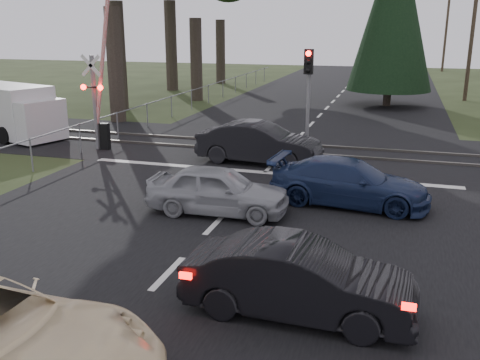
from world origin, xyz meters
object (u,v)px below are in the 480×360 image
at_px(crossing_signal, 99,100).
at_px(dark_hatchback, 299,280).
at_px(traffic_signal_center, 308,85).
at_px(white_van, 7,111).
at_px(blue_sedan, 349,182).
at_px(dark_car_far, 259,143).
at_px(utility_pole_mid, 473,28).
at_px(silver_car, 218,190).
at_px(utility_pole_far, 446,27).

bearing_deg(crossing_signal, dark_hatchback, -46.24).
xyz_separation_m(traffic_signal_center, white_van, (-13.75, 0.22, -1.62)).
bearing_deg(blue_sedan, white_van, 76.69).
bearing_deg(dark_car_far, blue_sedan, -132.96).
height_order(crossing_signal, traffic_signal_center, crossing_signal).
bearing_deg(dark_car_far, utility_pole_mid, -19.96).
bearing_deg(utility_pole_mid, traffic_signal_center, -111.21).
relative_size(traffic_signal_center, dark_car_far, 0.90).
height_order(dark_hatchback, blue_sedan, dark_hatchback).
distance_m(blue_sedan, dark_car_far, 5.35).
relative_size(crossing_signal, dark_hatchback, 1.72).
relative_size(dark_car_far, white_van, 0.72).
xyz_separation_m(dark_hatchback, dark_car_far, (-3.41, 10.29, 0.08)).
xyz_separation_m(crossing_signal, dark_car_far, (6.73, -0.30, -1.31)).
xyz_separation_m(utility_pole_mid, silver_car, (-8.70, -26.19, -4.07)).
xyz_separation_m(silver_car, dark_car_far, (-0.34, 5.67, 0.10)).
relative_size(traffic_signal_center, silver_car, 1.07).
height_order(traffic_signal_center, utility_pole_mid, utility_pole_mid).
xyz_separation_m(utility_pole_far, dark_car_far, (-9.04, -45.52, -3.97)).
bearing_deg(dark_hatchback, traffic_signal_center, 10.73).
bearing_deg(utility_pole_mid, dark_car_far, -113.79).
relative_size(crossing_signal, utility_pole_mid, 0.77).
height_order(utility_pole_mid, utility_pole_far, same).
bearing_deg(crossing_signal, silver_car, -40.17).
height_order(utility_pole_mid, silver_car, utility_pole_mid).
bearing_deg(utility_pole_mid, blue_sedan, -102.43).
height_order(blue_sedan, white_van, white_van).
distance_m(utility_pole_mid, blue_sedan, 25.33).
bearing_deg(blue_sedan, dark_car_far, 48.40).
bearing_deg(utility_pole_mid, utility_pole_far, 90.00).
bearing_deg(white_van, silver_car, -11.51).
relative_size(traffic_signal_center, utility_pole_mid, 0.46).
bearing_deg(utility_pole_mid, dark_hatchback, -100.35).
relative_size(traffic_signal_center, blue_sedan, 0.92).
bearing_deg(blue_sedan, dark_hatchback, -177.04).
xyz_separation_m(crossing_signal, traffic_signal_center, (8.27, 0.89, 0.75)).
distance_m(dark_car_far, white_van, 12.30).
xyz_separation_m(utility_pole_mid, blue_sedan, (-5.38, -24.42, -4.07)).
bearing_deg(dark_hatchback, white_van, 54.64).
xyz_separation_m(traffic_signal_center, dark_car_far, (-1.54, -1.19, -2.05)).
bearing_deg(white_van, dark_car_far, 11.33).
height_order(dark_hatchback, white_van, white_van).
height_order(crossing_signal, utility_pole_far, utility_pole_far).
bearing_deg(silver_car, dark_hatchback, -148.14).
relative_size(traffic_signal_center, utility_pole_far, 0.46).
relative_size(utility_pole_far, silver_car, 2.34).
xyz_separation_m(dark_hatchback, white_van, (-15.62, 11.70, 0.52)).
xyz_separation_m(utility_pole_far, white_van, (-21.25, -44.11, -3.53)).
xyz_separation_m(traffic_signal_center, utility_pole_mid, (7.50, 19.32, 1.92)).
bearing_deg(silver_car, crossing_signal, 48.08).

